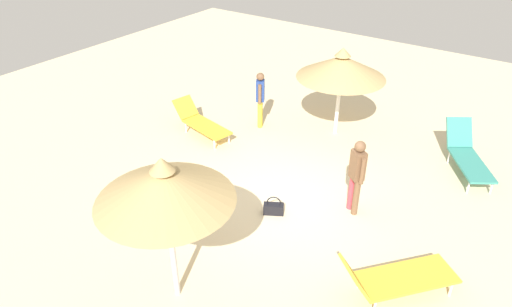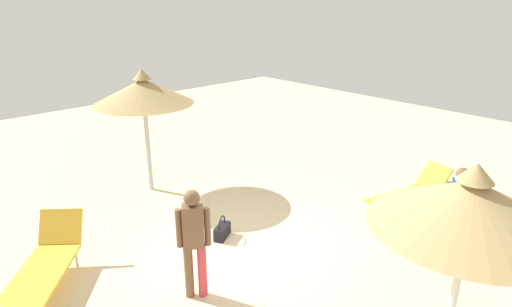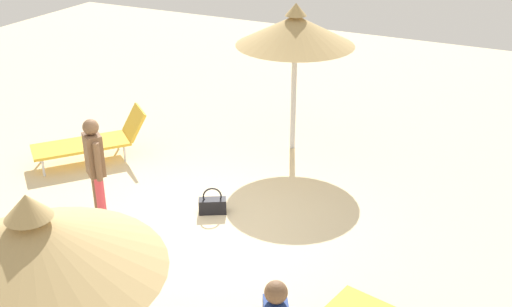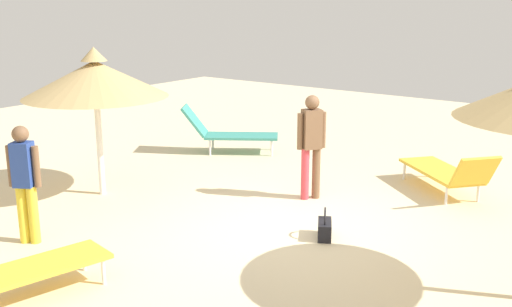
{
  "view_description": "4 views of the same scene",
  "coord_description": "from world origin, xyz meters",
  "px_view_note": "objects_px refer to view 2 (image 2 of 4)",
  "views": [
    {
      "loc": [
        -4.1,
        7.0,
        6.09
      ],
      "look_at": [
        0.43,
        0.53,
        1.27
      ],
      "focal_mm": 32.34,
      "sensor_mm": 36.0,
      "label": 1
    },
    {
      "loc": [
        -4.39,
        -4.97,
        4.15
      ],
      "look_at": [
        0.82,
        0.62,
        1.39
      ],
      "focal_mm": 31.04,
      "sensor_mm": 36.0,
      "label": 2
    },
    {
      "loc": [
        4.19,
        -6.51,
        4.92
      ],
      "look_at": [
        0.79,
        0.39,
        1.26
      ],
      "focal_mm": 43.6,
      "sensor_mm": 36.0,
      "label": 3
    },
    {
      "loc": [
        6.66,
        4.36,
        3.16
      ],
      "look_at": [
        0.61,
        -0.09,
        1.21
      ],
      "focal_mm": 42.52,
      "sensor_mm": 36.0,
      "label": 4
    }
  ],
  "objects_px": {
    "lounge_chair_near_right": "(45,263)",
    "handbag": "(222,231)",
    "person_standing_far_right": "(194,237)",
    "parasol_umbrella_far_left": "(143,92)",
    "person_standing_front": "(457,208)",
    "lounge_chair_edge": "(411,192)",
    "parasol_umbrella_center": "(471,204)"
  },
  "relations": [
    {
      "from": "handbag",
      "to": "parasol_umbrella_far_left",
      "type": "bearing_deg",
      "value": 86.74
    },
    {
      "from": "lounge_chair_near_right",
      "to": "handbag",
      "type": "xyz_separation_m",
      "value": [
        2.81,
        -0.68,
        -0.26
      ]
    },
    {
      "from": "lounge_chair_edge",
      "to": "handbag",
      "type": "xyz_separation_m",
      "value": [
        -3.48,
        1.74,
        -0.25
      ]
    },
    {
      "from": "lounge_chair_edge",
      "to": "parasol_umbrella_far_left",
      "type": "bearing_deg",
      "value": 126.64
    },
    {
      "from": "parasol_umbrella_far_left",
      "to": "handbag",
      "type": "bearing_deg",
      "value": -93.26
    },
    {
      "from": "parasol_umbrella_far_left",
      "to": "person_standing_far_right",
      "type": "relative_size",
      "value": 1.61
    },
    {
      "from": "lounge_chair_near_right",
      "to": "person_standing_front",
      "type": "distance_m",
      "value": 6.47
    },
    {
      "from": "person_standing_front",
      "to": "parasol_umbrella_far_left",
      "type": "bearing_deg",
      "value": 111.6
    },
    {
      "from": "parasol_umbrella_center",
      "to": "lounge_chair_near_right",
      "type": "bearing_deg",
      "value": 126.09
    },
    {
      "from": "parasol_umbrella_center",
      "to": "person_standing_far_right",
      "type": "xyz_separation_m",
      "value": [
        -1.84,
        2.88,
        -0.94
      ]
    },
    {
      "from": "lounge_chair_edge",
      "to": "person_standing_far_right",
      "type": "bearing_deg",
      "value": 171.44
    },
    {
      "from": "parasol_umbrella_far_left",
      "to": "lounge_chair_edge",
      "type": "distance_m",
      "value": 5.87
    },
    {
      "from": "parasol_umbrella_center",
      "to": "person_standing_front",
      "type": "xyz_separation_m",
      "value": [
        1.91,
        0.84,
        -1.02
      ]
    },
    {
      "from": "lounge_chair_near_right",
      "to": "lounge_chair_edge",
      "type": "xyz_separation_m",
      "value": [
        6.29,
        -2.42,
        -0.01
      ]
    },
    {
      "from": "parasol_umbrella_center",
      "to": "person_standing_far_right",
      "type": "relative_size",
      "value": 1.43
    },
    {
      "from": "person_standing_front",
      "to": "lounge_chair_edge",
      "type": "bearing_deg",
      "value": 51.92
    },
    {
      "from": "parasol_umbrella_center",
      "to": "lounge_chair_edge",
      "type": "height_order",
      "value": "parasol_umbrella_center"
    },
    {
      "from": "lounge_chair_edge",
      "to": "person_standing_front",
      "type": "height_order",
      "value": "person_standing_front"
    },
    {
      "from": "lounge_chair_near_right",
      "to": "person_standing_front",
      "type": "bearing_deg",
      "value": -35.44
    },
    {
      "from": "parasol_umbrella_center",
      "to": "person_standing_far_right",
      "type": "height_order",
      "value": "parasol_umbrella_center"
    },
    {
      "from": "lounge_chair_near_right",
      "to": "handbag",
      "type": "distance_m",
      "value": 2.9
    },
    {
      "from": "person_standing_far_right",
      "to": "handbag",
      "type": "height_order",
      "value": "person_standing_far_right"
    },
    {
      "from": "lounge_chair_near_right",
      "to": "handbag",
      "type": "bearing_deg",
      "value": -13.65
    },
    {
      "from": "parasol_umbrella_far_left",
      "to": "lounge_chair_near_right",
      "type": "relative_size",
      "value": 1.39
    },
    {
      "from": "lounge_chair_near_right",
      "to": "person_standing_far_right",
      "type": "relative_size",
      "value": 1.16
    },
    {
      "from": "parasol_umbrella_far_left",
      "to": "person_standing_far_right",
      "type": "height_order",
      "value": "parasol_umbrella_far_left"
    },
    {
      "from": "parasol_umbrella_center",
      "to": "lounge_chair_edge",
      "type": "xyz_separation_m",
      "value": [
        2.95,
        2.16,
        -1.52
      ]
    },
    {
      "from": "parasol_umbrella_center",
      "to": "lounge_chair_edge",
      "type": "bearing_deg",
      "value": 36.26
    },
    {
      "from": "parasol_umbrella_far_left",
      "to": "lounge_chair_edge",
      "type": "bearing_deg",
      "value": -53.36
    },
    {
      "from": "lounge_chair_edge",
      "to": "handbag",
      "type": "distance_m",
      "value": 3.9
    },
    {
      "from": "parasol_umbrella_far_left",
      "to": "person_standing_front",
      "type": "relative_size",
      "value": 1.72
    },
    {
      "from": "parasol_umbrella_center",
      "to": "person_standing_far_right",
      "type": "bearing_deg",
      "value": 122.48
    }
  ]
}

